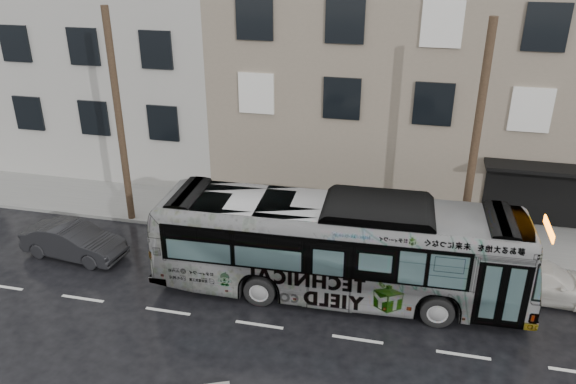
% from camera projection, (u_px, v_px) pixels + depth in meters
% --- Properties ---
extents(ground, '(120.00, 120.00, 0.00)m').
position_uv_depth(ground, '(278.00, 283.00, 20.46)').
color(ground, black).
rests_on(ground, ground).
extents(sidewalk, '(90.00, 3.60, 0.15)m').
position_uv_depth(sidewalk, '(305.00, 220.00, 24.76)').
color(sidewalk, gray).
rests_on(sidewalk, ground).
extents(building_taupe, '(20.00, 12.00, 11.00)m').
position_uv_depth(building_taupe, '(434.00, 66.00, 28.38)').
color(building_taupe, '#766C5B').
rests_on(building_taupe, ground).
extents(building_grey, '(26.00, 15.00, 16.00)m').
position_uv_depth(building_grey, '(42.00, 1.00, 33.41)').
color(building_grey, '#A2A099').
rests_on(building_grey, ground).
extents(utility_pole_front, '(0.30, 0.30, 9.00)m').
position_uv_depth(utility_pole_front, '(475.00, 146.00, 20.10)').
color(utility_pole_front, '#463523').
rests_on(utility_pole_front, sidewalk).
extents(utility_pole_rear, '(0.30, 0.30, 9.00)m').
position_uv_depth(utility_pole_rear, '(119.00, 120.00, 22.99)').
color(utility_pole_rear, '#463523').
rests_on(utility_pole_rear, sidewalk).
extents(sign_post, '(0.06, 0.06, 2.40)m').
position_uv_depth(sign_post, '(493.00, 231.00, 21.25)').
color(sign_post, slate).
rests_on(sign_post, sidewalk).
extents(bus, '(12.94, 3.41, 3.58)m').
position_uv_depth(bus, '(338.00, 247.00, 19.26)').
color(bus, '#B2B2B2').
rests_on(bus, ground).
extents(white_sedan, '(4.41, 1.81, 1.28)m').
position_uv_depth(white_sedan, '(541.00, 281.00, 19.43)').
color(white_sedan, silver).
rests_on(white_sedan, ground).
extents(dark_sedan, '(4.23, 1.85, 1.35)m').
position_uv_depth(dark_sedan, '(74.00, 241.00, 21.90)').
color(dark_sedan, black).
rests_on(dark_sedan, ground).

